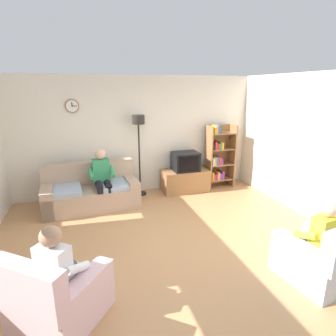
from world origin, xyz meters
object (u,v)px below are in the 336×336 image
armchair_near_window (58,297)px  person_on_couch (102,176)px  person_in_left_armchair (61,267)px  floor_lamp (139,133)px  armchair_near_bookshelf (320,259)px  tv (186,161)px  person_in_right_armchair (317,234)px  bookshelf (218,156)px  couch (91,193)px  tv_stand (185,180)px

armchair_near_window → person_on_couch: (0.71, 2.87, 0.41)m
person_on_couch → person_in_left_armchair: bearing=-103.1°
floor_lamp → armchair_near_bookshelf: bearing=-66.7°
armchair_near_window → person_in_left_armchair: 0.33m
tv → armchair_near_window: tv is taller
armchair_near_bookshelf → person_in_right_armchair: 0.33m
bookshelf → floor_lamp: size_ratio=0.85×
tv → armchair_near_window: size_ratio=0.51×
armchair_near_bookshelf → floor_lamp: bearing=113.3°
armchair_near_window → person_in_right_armchair: (3.16, -0.20, 0.32)m
person_in_left_armchair → person_in_right_armchair: bearing=-5.0°
couch → tv_stand: couch is taller
floor_lamp → bookshelf: bearing=-0.9°
couch → floor_lamp: (1.12, 0.41, 1.14)m
armchair_near_bookshelf → bookshelf: bearing=83.6°
floor_lamp → person_on_couch: bearing=-149.7°
bookshelf → floor_lamp: (-1.99, 0.03, 0.68)m
floor_lamp → armchair_near_bookshelf: size_ratio=1.88×
floor_lamp → person_in_right_armchair: floor_lamp is taller
floor_lamp → armchair_near_bookshelf: floor_lamp is taller
couch → bookshelf: size_ratio=1.24×
armchair_near_window → person_on_couch: 2.98m
tv → person_in_right_armchair: size_ratio=0.54×
floor_lamp → person_in_right_armchair: size_ratio=1.65×
person_on_couch → bookshelf: bearing=9.6°
tv → armchair_near_window: bearing=-129.3°
couch → person_in_left_armchair: 2.95m
armchair_near_bookshelf → person_in_left_armchair: bearing=173.4°
bookshelf → armchair_near_bookshelf: (-0.41, -3.65, -0.49)m
couch → floor_lamp: 1.65m
armchair_near_window → person_in_right_armchair: person_in_right_armchair is taller
bookshelf → person_on_couch: (-2.88, -0.49, -0.08)m
tv → armchair_near_bookshelf: size_ratio=0.61×
tv → person_in_left_armchair: 4.13m
floor_lamp → armchair_near_window: 3.92m
couch → armchair_near_window: size_ratio=1.64×
tv_stand → person_on_couch: bearing=-168.0°
couch → tv: 2.26m
person_in_left_armchair → floor_lamp: bearing=65.2°
bookshelf → tv_stand: bearing=-175.7°
bookshelf → floor_lamp: floor_lamp is taller
tv_stand → armchair_near_bookshelf: armchair_near_bookshelf is taller
couch → tv_stand: 2.23m
floor_lamp → person_in_right_armchair: (1.57, -3.59, -0.85)m
couch → armchair_near_bookshelf: (2.71, -3.27, -0.02)m
tv_stand → armchair_near_window: bearing=-129.1°
couch → person_on_couch: person_on_couch is taller
armchair_near_bookshelf → person_on_couch: bearing=128.0°
tv → armchair_near_bookshelf: 3.62m
tv_stand → person_on_couch: person_on_couch is taller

